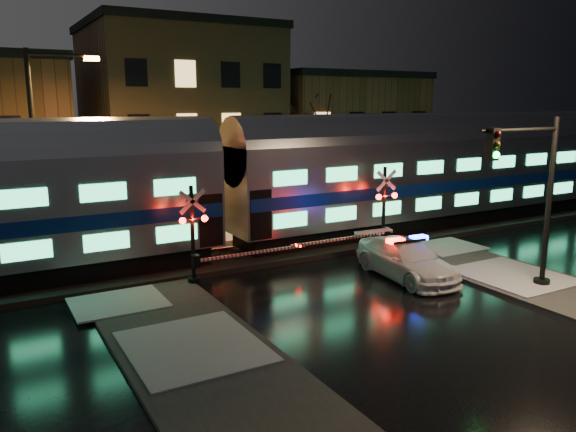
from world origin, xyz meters
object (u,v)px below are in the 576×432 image
at_px(traffic_light, 532,201).
at_px(streetlight, 42,141).
at_px(police_car, 406,259).
at_px(crossing_signal_right, 378,220).
at_px(crossing_signal_left, 203,244).

bearing_deg(traffic_light, streetlight, 136.29).
xyz_separation_m(police_car, streetlight, (-11.64, 9.82, 4.38)).
xyz_separation_m(police_car, crossing_signal_right, (1.07, 3.12, 0.89)).
bearing_deg(crossing_signal_left, traffic_light, -33.78).
height_order(police_car, crossing_signal_left, crossing_signal_left).
xyz_separation_m(police_car, traffic_light, (2.61, -3.40, 2.57)).
xyz_separation_m(crossing_signal_right, crossing_signal_left, (-8.20, -0.00, -0.08)).
distance_m(crossing_signal_right, traffic_light, 6.91).
relative_size(crossing_signal_right, crossing_signal_left, 1.05).
bearing_deg(streetlight, crossing_signal_left, -56.05).
bearing_deg(streetlight, police_car, -40.15).
distance_m(crossing_signal_right, crossing_signal_left, 8.20).
xyz_separation_m(crossing_signal_left, streetlight, (-4.51, 6.70, 3.57)).
bearing_deg(streetlight, traffic_light, -42.84).
bearing_deg(police_car, traffic_light, -47.61).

